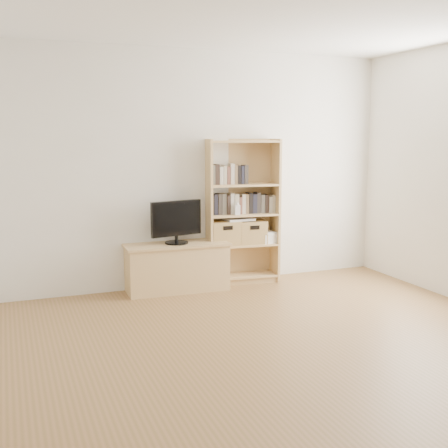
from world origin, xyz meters
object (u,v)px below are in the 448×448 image
bookshelf (243,212)px  television (176,223)px  baby_monitor (237,210)px  laptop (239,219)px  basket_right (251,232)px  tv_stand (177,268)px  basket_left (224,233)px

bookshelf → television: (-0.80, -0.06, -0.07)m
television → baby_monitor: size_ratio=5.34×
television → laptop: (0.75, 0.05, -0.01)m
laptop → bookshelf: bearing=2.3°
baby_monitor → basket_right: baby_monitor is taller
baby_monitor → basket_right: 0.34m
tv_stand → laptop: (0.75, 0.05, 0.49)m
basket_left → television: bearing=-169.1°
television → basket_right: (0.90, 0.04, -0.17)m
television → baby_monitor: 0.71m
basket_right → laptop: (-0.15, 0.01, 0.15)m
tv_stand → basket_left: 0.68m
tv_stand → television: 0.50m
bookshelf → basket_left: 0.32m
basket_right → bookshelf: bearing=177.0°
tv_stand → basket_left: size_ratio=3.30×
tv_stand → baby_monitor: (0.70, -0.02, 0.61)m
tv_stand → basket_right: bearing=4.8°
television → basket_right: television is taller
tv_stand → bookshelf: size_ratio=0.66×
bookshelf → laptop: 0.09m
basket_left → laptop: laptop is taller
television → baby_monitor: (0.70, -0.02, 0.10)m
laptop → basket_right: bearing=-6.0°
bookshelf → baby_monitor: (-0.10, -0.08, 0.04)m
tv_stand → basket_right: (0.90, 0.04, 0.34)m
tv_stand → basket_left: basket_left is taller
bookshelf → basket_left: size_ratio=4.97×
bookshelf → television: size_ratio=2.79×
tv_stand → basket_left: bearing=9.3°
basket_left → tv_stand: bearing=-169.1°
bookshelf → baby_monitor: size_ratio=14.94×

